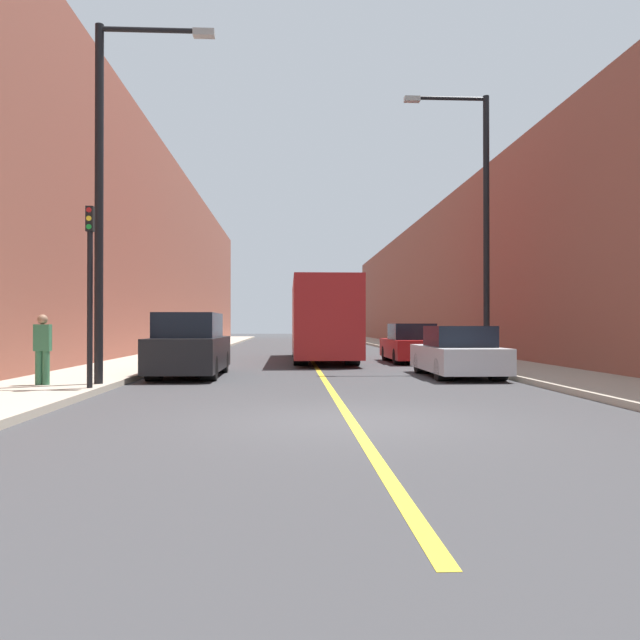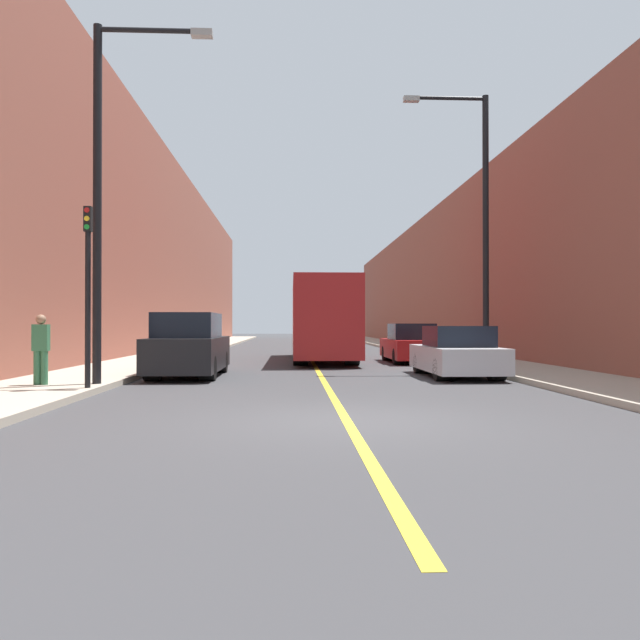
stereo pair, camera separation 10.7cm
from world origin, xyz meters
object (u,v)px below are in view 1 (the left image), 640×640
Objects in this scene: pedestrian at (43,348)px; car_right_near at (458,354)px; parked_suv_left at (190,347)px; car_right_mid at (411,345)px; bus at (322,319)px; street_lamp_left at (109,180)px; street_lamp_right at (480,214)px; traffic_light at (90,289)px.

car_right_near is at bearing 17.87° from pedestrian.
parked_suv_left is 10.14m from car_right_mid.
street_lamp_left reaches higher than bus.
street_lamp_left is 4.17m from pedestrian.
bus is 9.27m from car_right_near.
car_right_mid is 14.75m from pedestrian.
car_right_mid is at bearing 48.16° from street_lamp_left.
pedestrian is at bearing -155.81° from street_lamp_right.
pedestrian is (-1.29, 0.75, -1.32)m from traffic_light.
car_right_mid is (-0.01, 6.97, 0.03)m from car_right_near.
car_right_near is 10.23m from traffic_light.
street_lamp_left reaches higher than car_right_mid.
street_lamp_right is at bearing -76.16° from car_right_mid.
traffic_light is 2.00m from pedestrian.
street_lamp_left reaches higher than traffic_light.
car_right_mid reaches higher than car_right_near.
pedestrian is (-10.51, -3.39, 0.31)m from car_right_near.
bus reaches higher than pedestrian.
street_lamp_left is at bearing -115.55° from bus.
car_right_near is 10.51m from street_lamp_left.
car_right_near is at bearing -67.68° from bus.
street_lamp_right reaches higher than parked_suv_left.
bus is at bearing 125.58° from street_lamp_right.
street_lamp_left reaches higher than parked_suv_left.
street_lamp_left is at bearing -109.71° from parked_suv_left.
car_right_near is 11.04m from pedestrian.
street_lamp_right reaches higher than street_lamp_left.
street_lamp_left is at bearing -153.88° from street_lamp_right.
bus is at bearing 59.51° from pedestrian.
parked_suv_left is at bearing 72.73° from traffic_light.
parked_suv_left is at bearing -118.02° from bus.
street_lamp_left is 5.22× the size of pedestrian.
car_right_near is at bearing 19.26° from street_lamp_left.
traffic_light reaches higher than car_right_mid.
parked_suv_left is 2.99× the size of pedestrian.
traffic_light is at bearing -30.13° from pedestrian.
bus reaches higher than car_right_near.
car_right_mid is 2.82× the size of pedestrian.
car_right_mid is 1.15× the size of traffic_light.
car_right_mid is 14.51m from traffic_light.
car_right_mid is (7.78, 6.50, -0.16)m from parked_suv_left.
car_right_near is at bearing -3.40° from parked_suv_left.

